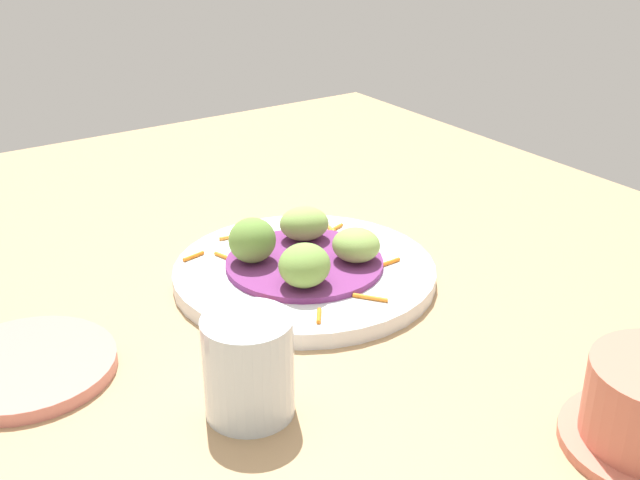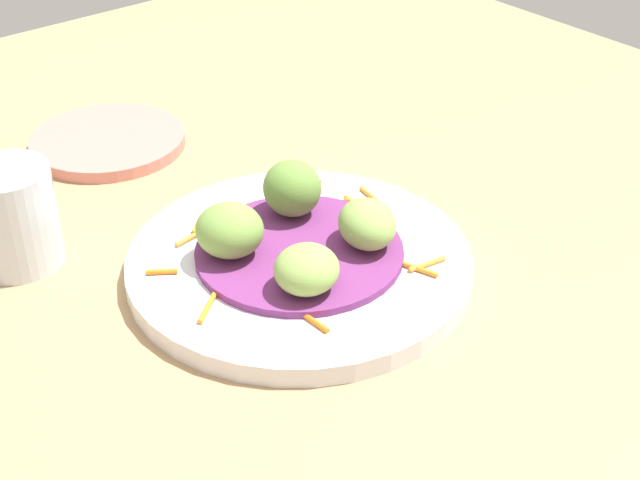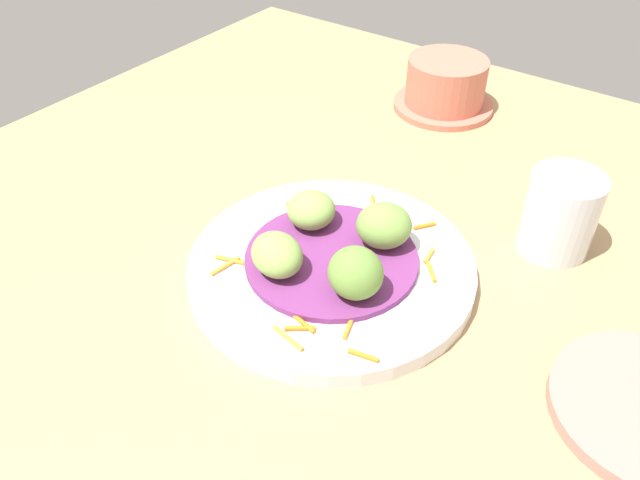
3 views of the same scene
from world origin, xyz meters
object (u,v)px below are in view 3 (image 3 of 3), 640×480
(guac_scoop_back, at_px, (311,210))
(water_glass, at_px, (560,213))
(guac_scoop_right, at_px, (384,225))
(terracotta_bowl, at_px, (445,86))
(guac_scoop_left, at_px, (277,255))
(guac_scoop_center, at_px, (356,273))
(main_plate, at_px, (331,267))

(guac_scoop_back, height_order, water_glass, water_glass)
(guac_scoop_right, relative_size, terracotta_bowl, 0.39)
(guac_scoop_back, distance_m, water_glass, 0.23)
(guac_scoop_left, distance_m, water_glass, 0.27)
(guac_scoop_center, xyz_separation_m, guac_scoop_back, (-0.09, 0.06, -0.01))
(main_plate, xyz_separation_m, guac_scoop_center, (0.04, -0.03, 0.04))
(guac_scoop_back, bearing_deg, guac_scoop_center, -32.64)
(main_plate, height_order, guac_scoop_center, guac_scoop_center)
(main_plate, height_order, guac_scoop_left, guac_scoop_left)
(guac_scoop_center, distance_m, guac_scoop_back, 0.10)
(guac_scoop_right, bearing_deg, guac_scoop_back, -167.64)
(main_plate, bearing_deg, terracotta_bowl, 100.75)
(guac_scoop_back, xyz_separation_m, water_glass, (0.19, 0.13, 0.00))
(guac_scoop_left, height_order, guac_scoop_right, guac_scoop_right)
(guac_scoop_left, bearing_deg, terracotta_bowl, 95.66)
(main_plate, bearing_deg, guac_scoop_right, 57.36)
(main_plate, height_order, water_glass, water_glass)
(guac_scoop_center, relative_size, guac_scoop_right, 0.92)
(guac_scoop_right, bearing_deg, terracotta_bowl, 107.00)
(guac_scoop_right, xyz_separation_m, guac_scoop_back, (-0.07, -0.02, -0.00))
(main_plate, relative_size, guac_scoop_right, 5.14)
(guac_scoop_center, height_order, water_glass, water_glass)
(guac_scoop_back, bearing_deg, guac_scoop_right, 12.36)
(guac_scoop_back, bearing_deg, terracotta_bowl, 94.17)
(guac_scoop_center, relative_size, guac_scoop_back, 0.98)
(guac_scoop_left, relative_size, guac_scoop_right, 1.01)
(guac_scoop_center, distance_m, terracotta_bowl, 0.39)
(water_glass, bearing_deg, terracotta_bowl, 138.17)
(terracotta_bowl, bearing_deg, guac_scoop_back, -85.83)
(terracotta_bowl, bearing_deg, guac_scoop_right, -73.00)
(main_plate, relative_size, guac_scoop_center, 5.56)
(main_plate, distance_m, water_glass, 0.22)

